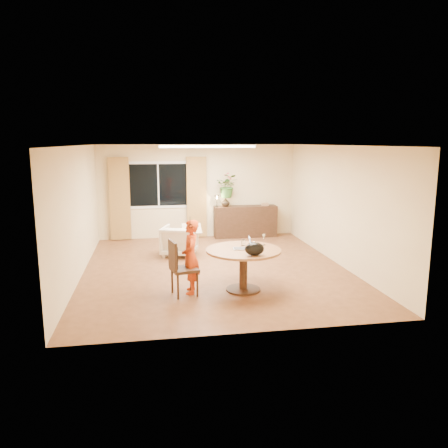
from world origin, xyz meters
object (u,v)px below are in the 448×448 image
armchair (179,241)px  dining_table (243,258)px  sideboard (245,221)px  child (191,257)px  dining_chair (184,268)px

armchair → dining_table: bearing=128.3°
dining_table → armchair: size_ratio=1.72×
armchair → sideboard: 2.68m
child → sideboard: 4.85m
child → armchair: size_ratio=1.68×
sideboard → dining_table: bearing=-102.8°
dining_table → armchair: bearing=110.0°
dining_table → child: bearing=177.1°
dining_table → dining_chair: bearing=-176.8°
dining_chair → sideboard: bearing=51.8°
child → armchair: child is taller
dining_table → sideboard: sideboard is taller
dining_chair → dining_table: bearing=-10.2°
dining_chair → armchair: (0.10, 2.75, -0.14)m
dining_chair → child: bearing=28.2°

